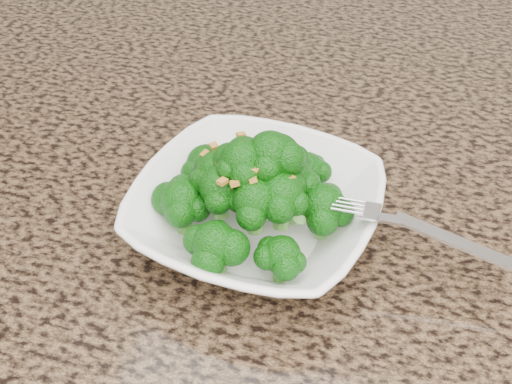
% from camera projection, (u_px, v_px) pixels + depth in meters
% --- Properties ---
extents(granite_counter, '(1.64, 1.04, 0.03)m').
position_uv_depth(granite_counter, '(369.00, 196.00, 0.65)').
color(granite_counter, brown).
rests_on(granite_counter, cabinet).
extents(bowl, '(0.24, 0.24, 0.05)m').
position_uv_depth(bowl, '(256.00, 212.00, 0.57)').
color(bowl, white).
rests_on(bowl, granite_counter).
extents(broccoli_pile, '(0.19, 0.19, 0.07)m').
position_uv_depth(broccoli_pile, '(256.00, 158.00, 0.53)').
color(broccoli_pile, '#0C5209').
rests_on(broccoli_pile, bowl).
extents(garlic_topping, '(0.11, 0.11, 0.01)m').
position_uv_depth(garlic_topping, '(256.00, 121.00, 0.50)').
color(garlic_topping, '#C48A30').
rests_on(garlic_topping, broccoli_pile).
extents(fork, '(0.17, 0.04, 0.01)m').
position_uv_depth(fork, '(393.00, 220.00, 0.52)').
color(fork, silver).
rests_on(fork, bowl).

